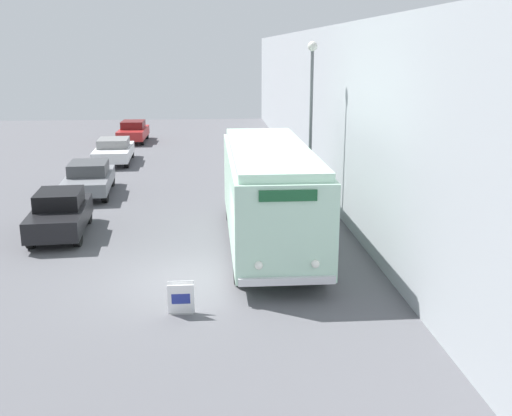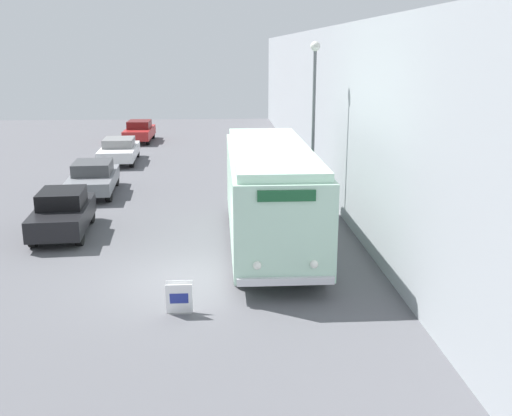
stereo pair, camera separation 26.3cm
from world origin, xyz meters
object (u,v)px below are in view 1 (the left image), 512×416
streetlamp (311,106)px  parked_car_mid (89,178)px  parked_car_far (114,150)px  sign_board (181,299)px  parked_car_distant (133,131)px  parked_car_near (60,213)px  vintage_bus (269,191)px

streetlamp → parked_car_mid: size_ratio=1.42×
parked_car_mid → parked_car_far: parked_car_mid is taller
streetlamp → parked_car_mid: streetlamp is taller
sign_board → parked_car_distant: (-4.44, 28.43, 0.35)m
parked_car_mid → parked_car_far: bearing=86.8°
parked_car_mid → parked_car_distant: parked_car_distant is taller
parked_car_near → vintage_bus: bearing=-17.5°
parked_car_mid → parked_car_distant: 15.60m
streetlamp → parked_car_near: size_ratio=1.57×
sign_board → parked_car_far: 21.03m
streetlamp → parked_car_far: 15.50m
streetlamp → parked_car_near: 9.78m
parked_car_far → sign_board: bearing=-79.4°
parked_car_distant → vintage_bus: bearing=-72.4°
vintage_bus → sign_board: size_ratio=11.67×
sign_board → parked_car_mid: parked_car_mid is taller
parked_car_far → parked_car_distant: size_ratio=1.08×
parked_car_near → parked_car_far: 13.73m
parked_car_near → parked_car_distant: (-0.02, 21.65, -0.04)m
parked_car_near → parked_car_far: (-0.19, 13.73, -0.06)m
sign_board → parked_car_near: size_ratio=0.19×
vintage_bus → streetlamp: bearing=61.3°
sign_board → parked_car_mid: size_ratio=0.17×
sign_board → vintage_bus: bearing=62.2°
streetlamp → parked_car_near: streetlamp is taller
vintage_bus → sign_board: bearing=-117.8°
vintage_bus → parked_car_near: 7.36m
sign_board → parked_car_near: (-4.42, 6.78, 0.39)m
parked_car_near → sign_board: bearing=-60.6°
vintage_bus → sign_board: (-2.65, -5.04, -1.47)m
parked_car_near → parked_car_mid: bearing=87.7°
sign_board → parked_car_distant: bearing=98.9°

